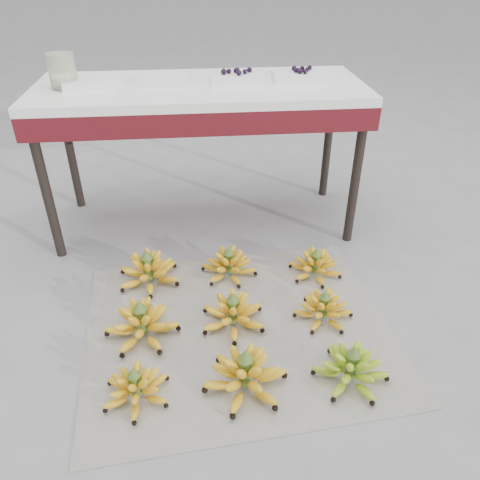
{
  "coord_description": "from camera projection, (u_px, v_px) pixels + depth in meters",
  "views": [
    {
      "loc": [
        -0.16,
        -1.39,
        1.38
      ],
      "look_at": [
        0.01,
        0.35,
        0.25
      ],
      "focal_mm": 35.0,
      "sensor_mm": 36.0,
      "label": 1
    }
  ],
  "objects": [
    {
      "name": "ground",
      "position": [
        246.0,
        337.0,
        1.92
      ],
      "size": [
        60.0,
        60.0,
        0.0
      ],
      "primitive_type": "plane",
      "color": "gray",
      "rests_on": "ground"
    },
    {
      "name": "newspaper_mat",
      "position": [
        239.0,
        328.0,
        1.96
      ],
      "size": [
        1.34,
        1.15,
        0.01
      ],
      "primitive_type": "cube",
      "rotation": [
        0.0,
        0.0,
        0.09
      ],
      "color": "white",
      "rests_on": "ground"
    },
    {
      "name": "bunch_front_left",
      "position": [
        136.0,
        388.0,
        1.64
      ],
      "size": [
        0.3,
        0.3,
        0.15
      ],
      "rotation": [
        0.0,
        0.0,
        0.3
      ],
      "color": "yellow",
      "rests_on": "newspaper_mat"
    },
    {
      "name": "bunch_front_center",
      "position": [
        245.0,
        375.0,
        1.67
      ],
      "size": [
        0.37,
        0.37,
        0.19
      ],
      "rotation": [
        0.0,
        0.0,
        -0.28
      ],
      "color": "yellow",
      "rests_on": "newspaper_mat"
    },
    {
      "name": "bunch_front_right",
      "position": [
        351.0,
        368.0,
        1.7
      ],
      "size": [
        0.36,
        0.36,
        0.17
      ],
      "rotation": [
        0.0,
        0.0,
        -0.4
      ],
      "color": "#5E911A",
      "rests_on": "newspaper_mat"
    },
    {
      "name": "bunch_mid_left",
      "position": [
        142.0,
        324.0,
        1.89
      ],
      "size": [
        0.3,
        0.3,
        0.18
      ],
      "rotation": [
        0.0,
        0.0,
        -0.0
      ],
      "color": "yellow",
      "rests_on": "newspaper_mat"
    },
    {
      "name": "bunch_mid_center",
      "position": [
        233.0,
        313.0,
        1.95
      ],
      "size": [
        0.28,
        0.28,
        0.17
      ],
      "rotation": [
        0.0,
        0.0,
        0.01
      ],
      "color": "yellow",
      "rests_on": "newspaper_mat"
    },
    {
      "name": "bunch_mid_right",
      "position": [
        324.0,
        309.0,
        1.99
      ],
      "size": [
        0.32,
        0.32,
        0.15
      ],
      "rotation": [
        0.0,
        0.0,
        -0.39
      ],
      "color": "yellow",
      "rests_on": "newspaper_mat"
    },
    {
      "name": "bunch_back_left",
      "position": [
        149.0,
        271.0,
        2.2
      ],
      "size": [
        0.33,
        0.33,
        0.18
      ],
      "rotation": [
        0.0,
        0.0,
        0.11
      ],
      "color": "yellow",
      "rests_on": "newspaper_mat"
    },
    {
      "name": "bunch_back_center",
      "position": [
        229.0,
        265.0,
        2.25
      ],
      "size": [
        0.32,
        0.32,
        0.16
      ],
      "rotation": [
        0.0,
        0.0,
        -0.28
      ],
      "color": "yellow",
      "rests_on": "newspaper_mat"
    },
    {
      "name": "bunch_back_right",
      "position": [
        315.0,
        266.0,
        2.25
      ],
      "size": [
        0.31,
        0.31,
        0.15
      ],
      "rotation": [
        0.0,
        0.0,
        0.27
      ],
      "color": "yellow",
      "rests_on": "newspaper_mat"
    },
    {
      "name": "vendor_table",
      "position": [
        201.0,
        102.0,
        2.35
      ],
      "size": [
        1.63,
        0.65,
        0.78
      ],
      "color": "black",
      "rests_on": "ground"
    },
    {
      "name": "tray_far_left",
      "position": [
        88.0,
        83.0,
        2.25
      ],
      "size": [
        0.27,
        0.22,
        0.04
      ],
      "color": "white",
      "rests_on": "vendor_table"
    },
    {
      "name": "tray_left",
      "position": [
        166.0,
        80.0,
        2.3
      ],
      "size": [
        0.24,
        0.19,
        0.04
      ],
      "color": "white",
      "rests_on": "vendor_table"
    },
    {
      "name": "tray_right",
      "position": [
        236.0,
        77.0,
        2.33
      ],
      "size": [
        0.26,
        0.19,
        0.07
      ],
      "color": "white",
      "rests_on": "vendor_table"
    },
    {
      "name": "tray_far_right",
      "position": [
        297.0,
        76.0,
        2.35
      ],
      "size": [
        0.25,
        0.18,
        0.06
      ],
      "color": "white",
      "rests_on": "vendor_table"
    },
    {
      "name": "glass_jar",
      "position": [
        62.0,
        71.0,
        2.19
      ],
      "size": [
        0.15,
        0.15,
        0.16
      ],
      "primitive_type": "cylinder",
      "rotation": [
        0.0,
        0.0,
        0.25
      ],
      "color": "#E0F3C1",
      "rests_on": "vendor_table"
    }
  ]
}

